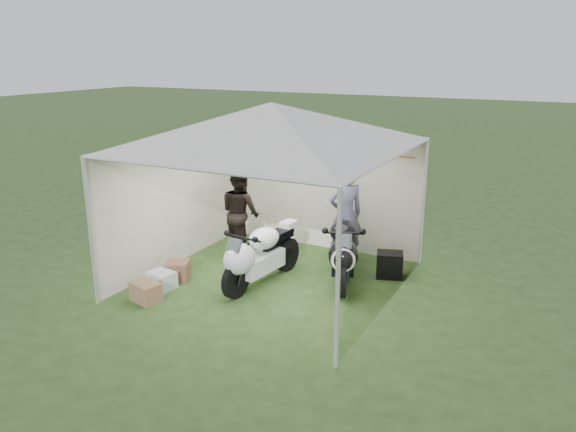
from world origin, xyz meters
name	(u,v)px	position (x,y,z in m)	size (l,w,h in m)	color
ground	(272,281)	(0.00, 0.00, 0.00)	(80.00, 80.00, 0.00)	#2A451B
canopy_tent	(272,129)	(0.00, 0.03, 2.58)	(5.66, 5.66, 3.00)	silver
motorcycle_white	(258,254)	(-0.12, -0.25, 0.55)	(0.59, 2.01, 0.99)	black
motorcycle_black	(343,248)	(1.04, 0.57, 0.58)	(1.06, 2.01, 1.04)	black
paddock_stand	(342,252)	(0.68, 1.46, 0.16)	(0.42, 0.26, 0.32)	#1738A9
person_dark_jacket	(241,213)	(-1.14, 0.83, 0.85)	(0.83, 0.64, 1.70)	black
person_blue_jacket	(346,215)	(0.75, 1.40, 0.92)	(0.67, 0.44, 1.83)	slate
equipment_box	(389,265)	(1.70, 1.11, 0.22)	(0.44, 0.35, 0.44)	black
crate_0	(162,280)	(-1.48, -1.08, 0.14)	(0.42, 0.33, 0.28)	silver
crate_1	(178,271)	(-1.46, -0.68, 0.16)	(0.37, 0.37, 0.33)	brown
crate_2	(149,286)	(-1.54, -1.33, 0.11)	(0.31, 0.26, 0.23)	silver
crate_3	(146,292)	(-1.37, -1.60, 0.15)	(0.46, 0.33, 0.31)	#886345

